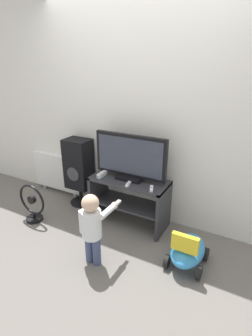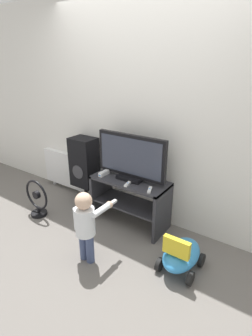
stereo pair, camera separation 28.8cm
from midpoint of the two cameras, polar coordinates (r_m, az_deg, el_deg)
ground_plane at (r=3.16m, az=1.38°, el=-13.47°), size 16.00×16.00×0.00m
wall_back at (r=3.04m, az=6.82°, el=11.78°), size 10.00×0.06×2.60m
tv_stand at (r=3.11m, az=3.53°, el=-6.07°), size 0.91×0.41×0.58m
television at (r=2.93m, az=3.93°, el=2.14°), size 0.86×0.20×0.53m
game_console at (r=3.11m, az=-2.22°, el=-1.21°), size 0.05×0.16×0.05m
remote_primary at (r=2.78m, az=8.15°, el=-4.79°), size 0.08×0.13×0.03m
remote_secondary at (r=2.88m, az=3.26°, el=-3.53°), size 0.05×0.13×0.03m
child at (r=2.52m, az=-5.44°, el=-11.65°), size 0.28×0.43×0.75m
speaker_tower at (r=3.55m, az=-6.79°, el=0.91°), size 0.34×0.30×0.92m
floor_fan at (r=3.47m, az=-16.54°, el=-6.69°), size 0.40×0.20×0.49m
ride_on_toy at (r=2.66m, az=15.13°, el=-17.85°), size 0.35×0.51×0.42m
radiator at (r=4.03m, az=-10.89°, el=-0.36°), size 0.85×0.08×0.59m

